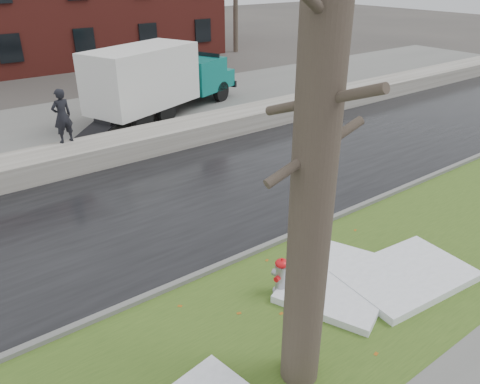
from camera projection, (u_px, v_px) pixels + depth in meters
ground at (295, 268)px, 10.57m from camera, size 120.00×120.00×0.00m
verge at (336, 296)px, 9.66m from camera, size 60.00×4.50×0.04m
road at (191, 196)px, 13.80m from camera, size 60.00×7.00×0.03m
parking_lot at (86, 125)px, 19.91m from camera, size 60.00×9.00×0.03m
curb at (267, 246)px, 11.26m from camera, size 60.00×0.15×0.14m
snowbank at (129, 145)px, 16.66m from camera, size 60.00×1.60×0.75m
bg_tree_right at (236, 6)px, 34.96m from camera, size 1.40×1.62×6.50m
fire_hydrant at (281, 275)px, 9.54m from camera, size 0.42×0.39×0.85m
tree at (315, 157)px, 6.10m from camera, size 1.61×1.91×7.72m
box_truck at (158, 79)px, 20.45m from camera, size 9.32×4.87×3.14m
worker at (62, 116)px, 15.47m from camera, size 0.73×0.54×1.82m
snow_patch_near at (340, 280)px, 9.97m from camera, size 3.18×2.86×0.16m
snow_patch_side at (406, 275)px, 10.11m from camera, size 2.95×2.05×0.18m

